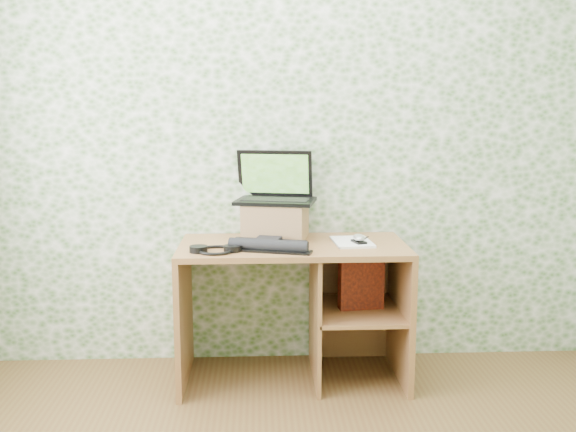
{
  "coord_description": "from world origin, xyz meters",
  "views": [
    {
      "loc": [
        -0.18,
        -1.87,
        1.48
      ],
      "look_at": [
        -0.03,
        1.39,
        0.91
      ],
      "focal_mm": 40.0,
      "sensor_mm": 36.0,
      "label": 1
    }
  ],
  "objects_px": {
    "desk": "(307,291)",
    "laptop": "(275,190)",
    "riser": "(276,221)",
    "notepad": "(352,242)",
    "keyboard": "(268,245)"
  },
  "relations": [
    {
      "from": "riser",
      "to": "notepad",
      "type": "distance_m",
      "value": 0.44
    },
    {
      "from": "desk",
      "to": "keyboard",
      "type": "distance_m",
      "value": 0.39
    },
    {
      "from": "desk",
      "to": "laptop",
      "type": "xyz_separation_m",
      "value": [
        -0.17,
        0.16,
        0.53
      ]
    },
    {
      "from": "laptop",
      "to": "notepad",
      "type": "relative_size",
      "value": 1.7
    },
    {
      "from": "desk",
      "to": "laptop",
      "type": "relative_size",
      "value": 2.55
    },
    {
      "from": "desk",
      "to": "keyboard",
      "type": "bearing_deg",
      "value": -146.26
    },
    {
      "from": "riser",
      "to": "notepad",
      "type": "relative_size",
      "value": 1.19
    },
    {
      "from": "desk",
      "to": "laptop",
      "type": "height_order",
      "value": "laptop"
    },
    {
      "from": "desk",
      "to": "riser",
      "type": "bearing_deg",
      "value": 145.15
    },
    {
      "from": "desk",
      "to": "laptop",
      "type": "distance_m",
      "value": 0.58
    },
    {
      "from": "keyboard",
      "to": "notepad",
      "type": "xyz_separation_m",
      "value": [
        0.45,
        0.12,
        -0.01
      ]
    },
    {
      "from": "laptop",
      "to": "keyboard",
      "type": "bearing_deg",
      "value": -86.29
    },
    {
      "from": "keyboard",
      "to": "notepad",
      "type": "bearing_deg",
      "value": 30.86
    },
    {
      "from": "riser",
      "to": "notepad",
      "type": "xyz_separation_m",
      "value": [
        0.4,
        -0.14,
        -0.09
      ]
    },
    {
      "from": "desk",
      "to": "keyboard",
      "type": "xyz_separation_m",
      "value": [
        -0.21,
        -0.14,
        0.29
      ]
    }
  ]
}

